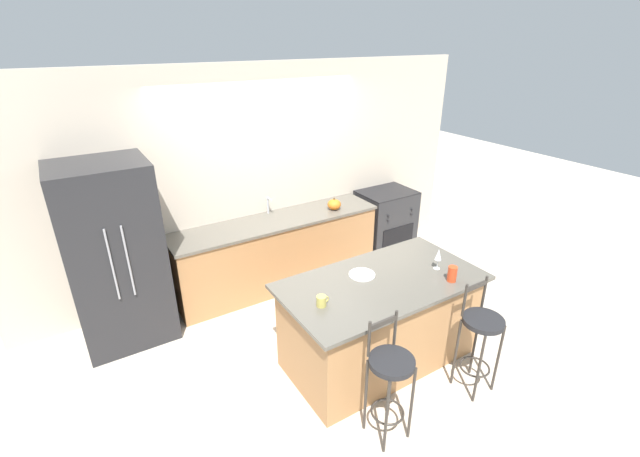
% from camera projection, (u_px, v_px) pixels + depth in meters
% --- Properties ---
extents(ground_plane, '(18.00, 18.00, 0.00)m').
position_uv_depth(ground_plane, '(292.00, 295.00, 5.34)').
color(ground_plane, beige).
extents(wall_back, '(6.00, 0.07, 2.70)m').
position_uv_depth(wall_back, '(263.00, 177.00, 5.30)').
color(wall_back, beige).
rests_on(wall_back, ground_plane).
extents(back_counter, '(2.64, 0.66, 0.90)m').
position_uv_depth(back_counter, '(277.00, 251.00, 5.43)').
color(back_counter, '#A87547').
rests_on(back_counter, ground_plane).
extents(sink_faucet, '(0.02, 0.13, 0.22)m').
position_uv_depth(sink_faucet, '(268.00, 203.00, 5.34)').
color(sink_faucet, '#ADAFB5').
rests_on(sink_faucet, back_counter).
extents(kitchen_island, '(1.89, 1.02, 0.91)m').
position_uv_depth(kitchen_island, '(379.00, 320.00, 4.12)').
color(kitchen_island, '#A87547').
rests_on(kitchen_island, ground_plane).
extents(refrigerator, '(0.87, 0.79, 1.91)m').
position_uv_depth(refrigerator, '(115.00, 255.00, 4.28)').
color(refrigerator, '#232326').
rests_on(refrigerator, ground_plane).
extents(oven_range, '(0.77, 0.62, 0.93)m').
position_uv_depth(oven_range, '(385.00, 221.00, 6.27)').
color(oven_range, '#28282B').
rests_on(oven_range, ground_plane).
extents(bar_stool_near, '(0.35, 0.35, 1.07)m').
position_uv_depth(bar_stool_near, '(390.00, 375.00, 3.26)').
color(bar_stool_near, '#332D28').
rests_on(bar_stool_near, ground_plane).
extents(bar_stool_far, '(0.35, 0.35, 1.07)m').
position_uv_depth(bar_stool_far, '(480.00, 333.00, 3.71)').
color(bar_stool_far, '#332D28').
rests_on(bar_stool_far, ground_plane).
extents(dinner_plate, '(0.25, 0.25, 0.02)m').
position_uv_depth(dinner_plate, '(362.00, 274.00, 4.01)').
color(dinner_plate, white).
rests_on(dinner_plate, kitchen_island).
extents(wine_glass, '(0.07, 0.07, 0.21)m').
position_uv_depth(wine_glass, '(438.00, 255.00, 4.07)').
color(wine_glass, white).
rests_on(wine_glass, kitchen_island).
extents(coffee_mug, '(0.12, 0.08, 0.09)m').
position_uv_depth(coffee_mug, '(322.00, 301.00, 3.55)').
color(coffee_mug, '#C1B251').
rests_on(coffee_mug, kitchen_island).
extents(tumbler_cup, '(0.08, 0.08, 0.15)m').
position_uv_depth(tumbler_cup, '(452.00, 274.00, 3.89)').
color(tumbler_cup, red).
rests_on(tumbler_cup, kitchen_island).
extents(pumpkin_decoration, '(0.17, 0.17, 0.16)m').
position_uv_depth(pumpkin_decoration, '(334.00, 204.00, 5.50)').
color(pumpkin_decoration, orange).
rests_on(pumpkin_decoration, back_counter).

